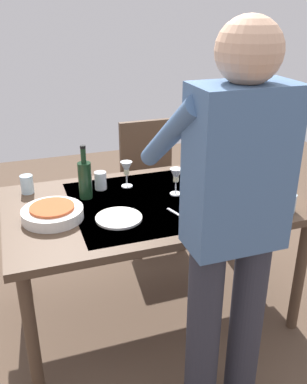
% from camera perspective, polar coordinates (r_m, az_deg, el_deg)
% --- Properties ---
extents(ground_plane, '(6.00, 6.00, 0.00)m').
position_cam_1_polar(ground_plane, '(2.70, 0.00, -15.45)').
color(ground_plane, brown).
extents(dining_table, '(1.56, 0.91, 0.74)m').
position_cam_1_polar(dining_table, '(2.33, 0.00, -2.76)').
color(dining_table, '#4C3828').
rests_on(dining_table, ground_plane).
extents(chair_near, '(0.40, 0.40, 0.91)m').
position_cam_1_polar(chair_near, '(3.19, -0.43, 2.23)').
color(chair_near, '#352114').
rests_on(chair_near, ground_plane).
extents(person_server, '(0.42, 0.61, 1.69)m').
position_cam_1_polar(person_server, '(1.64, 10.33, -3.91)').
color(person_server, '#2D2D38').
rests_on(person_server, ground_plane).
extents(wine_bottle, '(0.07, 0.07, 0.30)m').
position_cam_1_polar(wine_bottle, '(2.32, -9.09, 1.75)').
color(wine_bottle, black).
rests_on(wine_bottle, dining_table).
extents(wine_glass_left, '(0.07, 0.07, 0.15)m').
position_cam_1_polar(wine_glass_left, '(2.44, -3.61, 2.99)').
color(wine_glass_left, white).
rests_on(wine_glass_left, dining_table).
extents(wine_glass_right, '(0.07, 0.07, 0.15)m').
position_cam_1_polar(wine_glass_right, '(2.33, 3.00, 2.04)').
color(wine_glass_right, white).
rests_on(wine_glass_right, dining_table).
extents(water_cup_near_left, '(0.07, 0.07, 0.10)m').
position_cam_1_polar(water_cup_near_left, '(2.44, -7.05, 1.52)').
color(water_cup_near_left, silver).
rests_on(water_cup_near_left, dining_table).
extents(water_cup_near_right, '(0.08, 0.08, 0.09)m').
position_cam_1_polar(water_cup_near_right, '(2.27, 17.44, -1.38)').
color(water_cup_near_right, silver).
rests_on(water_cup_near_right, dining_table).
extents(water_cup_far_left, '(0.07, 0.07, 0.10)m').
position_cam_1_polar(water_cup_far_left, '(2.47, -16.45, 1.00)').
color(water_cup_far_left, silver).
rests_on(water_cup_far_left, dining_table).
extents(water_cup_far_right, '(0.08, 0.08, 0.10)m').
position_cam_1_polar(water_cup_far_right, '(2.15, 11.60, -2.04)').
color(water_cup_far_right, silver).
rests_on(water_cup_far_right, dining_table).
extents(serving_bowl_pasta, '(0.30, 0.30, 0.07)m').
position_cam_1_polar(serving_bowl_pasta, '(2.15, -13.26, -2.70)').
color(serving_bowl_pasta, white).
rests_on(serving_bowl_pasta, dining_table).
extents(dinner_plate_near, '(0.23, 0.23, 0.01)m').
position_cam_1_polar(dinner_plate_near, '(2.50, 7.83, 0.92)').
color(dinner_plate_near, white).
rests_on(dinner_plate_near, dining_table).
extents(dinner_plate_far, '(0.23, 0.23, 0.01)m').
position_cam_1_polar(dinner_plate_far, '(2.11, -4.63, -3.46)').
color(dinner_plate_far, white).
rests_on(dinner_plate_far, dining_table).
extents(table_knife, '(0.07, 0.20, 0.00)m').
position_cam_1_polar(table_knife, '(2.14, 3.56, -3.16)').
color(table_knife, silver).
rests_on(table_knife, dining_table).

